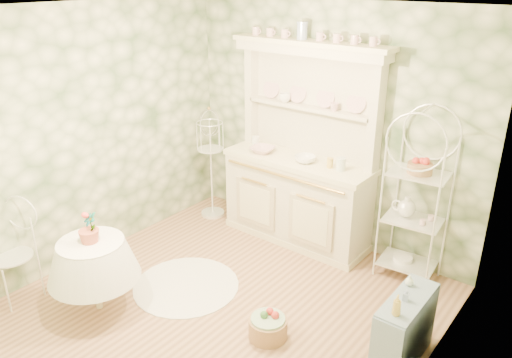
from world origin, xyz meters
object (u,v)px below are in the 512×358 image
Objects in this scene: bakers_rack at (417,191)px; birdcage_stand at (211,160)px; kitchen_dresser at (299,147)px; floor_basket at (268,326)px; side_shelf at (404,332)px; round_table at (95,275)px; cafe_chair at (10,253)px.

bakers_rack is 1.26× the size of birdcage_stand.
bakers_rack is at bearing 2.27° from kitchen_dresser.
kitchen_dresser reaches higher than floor_basket.
side_shelf is at bearing 23.01° from floor_basket.
kitchen_dresser is 2.51m from round_table.
floor_basket is (-1.03, -0.44, -0.18)m from side_shelf.
birdcage_stand is at bearing 179.13° from bakers_rack.
cafe_chair is at bearing -153.92° from side_shelf.
round_table is 2.15× the size of floor_basket.
birdcage_stand is 4.51× the size of floor_basket.
kitchen_dresser is 2.33m from side_shelf.
round_table is (-0.71, -2.27, -0.78)m from kitchen_dresser.
kitchen_dresser is 3.14× the size of round_table.
bakers_rack reaches higher than side_shelf.
side_shelf is (0.46, -1.22, -0.68)m from bakers_rack.
kitchen_dresser reaches higher than round_table.
cafe_chair is at bearing -155.26° from floor_basket.
round_table is at bearing -156.18° from floor_basket.
kitchen_dresser is 3.11m from cafe_chair.
round_table is at bearing 2.07° from cafe_chair.
cafe_chair is at bearing -153.51° from round_table.
side_shelf is at bearing -18.46° from birdcage_stand.
birdcage_stand reaches higher than round_table.
floor_basket is (1.99, -1.45, -0.66)m from birdcage_stand.
round_table is at bearing -137.35° from bakers_rack.
birdcage_stand is (-3.02, 1.01, 0.47)m from side_shelf.
cafe_chair reaches higher than side_shelf.
floor_basket is (-0.57, -1.66, -0.86)m from bakers_rack.
side_shelf is at bearing -32.67° from kitchen_dresser.
bakers_rack is 3.95m from cafe_chair.
kitchen_dresser is 1.50× the size of birdcage_stand.
bakers_rack is at bearing 4.81° from birdcage_stand.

